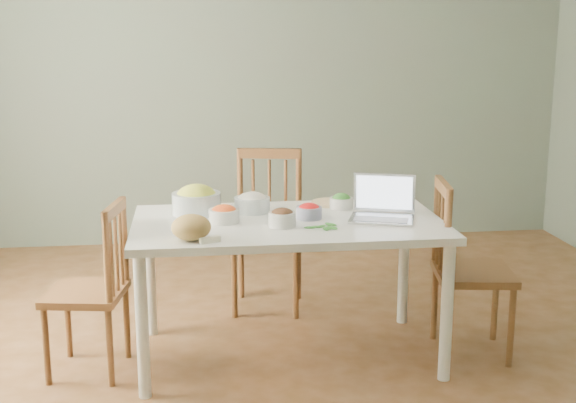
{
  "coord_description": "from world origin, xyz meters",
  "views": [
    {
      "loc": [
        -0.52,
        -3.62,
        1.71
      ],
      "look_at": [
        -0.04,
        0.17,
        0.84
      ],
      "focal_mm": 47.82,
      "sensor_mm": 36.0,
      "label": 1
    }
  ],
  "objects": [
    {
      "name": "floor",
      "position": [
        0.0,
        0.0,
        0.0
      ],
      "size": [
        5.0,
        5.0,
        0.0
      ],
      "primitive_type": "cube",
      "color": "#563515",
      "rests_on": "ground"
    },
    {
      "name": "wall_back",
      "position": [
        0.0,
        2.5,
        1.35
      ],
      "size": [
        5.0,
        0.0,
        2.7
      ],
      "primitive_type": "cube",
      "color": "slate",
      "rests_on": "ground"
    },
    {
      "name": "wall_front",
      "position": [
        0.0,
        -2.5,
        1.35
      ],
      "size": [
        5.0,
        0.0,
        2.7
      ],
      "primitive_type": "cube",
      "color": "slate",
      "rests_on": "ground"
    },
    {
      "name": "dining_table",
      "position": [
        -0.04,
        0.17,
        0.37
      ],
      "size": [
        1.59,
        0.89,
        0.74
      ],
      "primitive_type": null,
      "color": "white",
      "rests_on": "floor"
    },
    {
      "name": "chair_far",
      "position": [
        -0.07,
        0.9,
        0.49
      ],
      "size": [
        0.5,
        0.48,
        0.98
      ],
      "primitive_type": null,
      "rotation": [
        0.0,
        0.0,
        -0.18
      ],
      "color": "brown",
      "rests_on": "floor"
    },
    {
      "name": "chair_left",
      "position": [
        -1.07,
        0.12,
        0.44
      ],
      "size": [
        0.43,
        0.44,
        0.88
      ],
      "primitive_type": null,
      "rotation": [
        0.0,
        0.0,
        -1.74
      ],
      "color": "brown",
      "rests_on": "floor"
    },
    {
      "name": "chair_right",
      "position": [
        0.94,
        0.09,
        0.47
      ],
      "size": [
        0.46,
        0.47,
        0.94
      ],
      "primitive_type": null,
      "rotation": [
        0.0,
        0.0,
        1.41
      ],
      "color": "brown",
      "rests_on": "floor"
    },
    {
      "name": "bread_boule",
      "position": [
        -0.53,
        -0.14,
        0.81
      ],
      "size": [
        0.24,
        0.24,
        0.12
      ],
      "primitive_type": "ellipsoid",
      "rotation": [
        0.0,
        0.0,
        0.39
      ],
      "color": "#AD8B4C",
      "rests_on": "dining_table"
    },
    {
      "name": "butter_stick",
      "position": [
        -0.45,
        -0.19,
        0.76
      ],
      "size": [
        0.1,
        0.07,
        0.03
      ],
      "primitive_type": "cube",
      "rotation": [
        0.0,
        0.0,
        0.42
      ],
      "color": "white",
      "rests_on": "dining_table"
    },
    {
      "name": "bowl_squash",
      "position": [
        -0.5,
        0.39,
        0.82
      ],
      "size": [
        0.3,
        0.3,
        0.15
      ],
      "primitive_type": null,
      "rotation": [
        0.0,
        0.0,
        -0.17
      ],
      "color": "#D4DF41",
      "rests_on": "dining_table"
    },
    {
      "name": "bowl_carrot",
      "position": [
        -0.37,
        0.18,
        0.79
      ],
      "size": [
        0.16,
        0.16,
        0.09
      ],
      "primitive_type": null,
      "rotation": [
        0.0,
        0.0,
        0.06
      ],
      "color": "orange",
      "rests_on": "dining_table"
    },
    {
      "name": "bowl_onion",
      "position": [
        -0.21,
        0.39,
        0.8
      ],
      "size": [
        0.2,
        0.2,
        0.1
      ],
      "primitive_type": null,
      "rotation": [
        0.0,
        0.0,
        -0.04
      ],
      "color": "white",
      "rests_on": "dining_table"
    },
    {
      "name": "bowl_mushroom",
      "position": [
        -0.08,
        0.06,
        0.79
      ],
      "size": [
        0.14,
        0.14,
        0.09
      ],
      "primitive_type": null,
      "rotation": [
        0.0,
        0.0,
        0.01
      ],
      "color": "black",
      "rests_on": "dining_table"
    },
    {
      "name": "bowl_redpep",
      "position": [
        0.08,
        0.2,
        0.78
      ],
      "size": [
        0.17,
        0.17,
        0.08
      ],
      "primitive_type": null,
      "rotation": [
        0.0,
        0.0,
        0.38
      ],
      "color": "red",
      "rests_on": "dining_table"
    },
    {
      "name": "bowl_broccoli",
      "position": [
        0.29,
        0.41,
        0.78
      ],
      "size": [
        0.17,
        0.17,
        0.08
      ],
      "primitive_type": null,
      "rotation": [
        0.0,
        0.0,
        0.41
      ],
      "color": "#105011",
      "rests_on": "dining_table"
    },
    {
      "name": "flatbread",
      "position": [
        0.24,
        0.51,
        0.75
      ],
      "size": [
        0.26,
        0.26,
        0.02
      ],
      "primitive_type": "cylinder",
      "rotation": [
        0.0,
        0.0,
        -0.41
      ],
      "color": "beige",
      "rests_on": "dining_table"
    },
    {
      "name": "basil_bunch",
      "position": [
        0.11,
        0.01,
        0.76
      ],
      "size": [
        0.19,
        0.19,
        0.02
      ],
      "primitive_type": null,
      "color": "#2B801F",
      "rests_on": "dining_table"
    },
    {
      "name": "laptop",
      "position": [
        0.44,
        0.11,
        0.86
      ],
      "size": [
        0.39,
        0.36,
        0.23
      ],
      "primitive_type": null,
      "rotation": [
        0.0,
        0.0,
        -0.33
      ],
      "color": "silver",
      "rests_on": "dining_table"
    }
  ]
}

